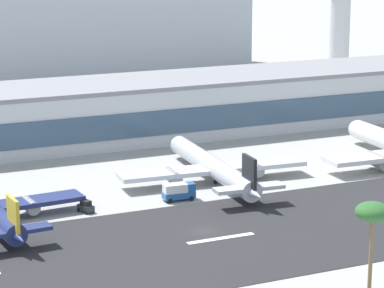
% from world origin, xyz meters
% --- Properties ---
extents(ground_plane, '(1400.00, 1400.00, 0.00)m').
position_xyz_m(ground_plane, '(0.00, 0.00, 0.00)').
color(ground_plane, '#9E9E99').
extents(runway_strip, '(800.00, 38.82, 0.08)m').
position_xyz_m(runway_strip, '(0.00, -4.39, 0.04)').
color(runway_strip, '#262628').
rests_on(runway_strip, ground_plane).
extents(runway_centreline_dash_4, '(12.00, 1.20, 0.01)m').
position_xyz_m(runway_centreline_dash_4, '(0.93, -4.39, 0.09)').
color(runway_centreline_dash_4, white).
rests_on(runway_centreline_dash_4, runway_strip).
extents(terminal_building, '(205.47, 25.69, 13.99)m').
position_xyz_m(terminal_building, '(13.39, 70.82, 7.00)').
color(terminal_building, silver).
rests_on(terminal_building, ground_plane).
extents(control_tower, '(11.44, 11.44, 37.66)m').
position_xyz_m(control_tower, '(104.30, 117.55, 22.34)').
color(control_tower, silver).
rests_on(control_tower, ground_plane).
extents(distant_hotel_block, '(136.84, 24.56, 42.51)m').
position_xyz_m(distant_hotel_block, '(27.27, 174.35, 21.25)').
color(distant_hotel_block, '#A8B2BC').
rests_on(distant_hotel_block, ground_plane).
extents(airliner_black_tail_gate_1, '(39.27, 45.01, 9.39)m').
position_xyz_m(airliner_black_tail_gate_1, '(14.55, 25.84, 2.99)').
color(airliner_black_tail_gate_1, silver).
rests_on(airliner_black_tail_gate_1, ground_plane).
extents(service_box_truck_0, '(6.12, 2.95, 3.25)m').
position_xyz_m(service_box_truck_0, '(3.22, 18.02, 1.79)').
color(service_box_truck_0, '#23569E').
rests_on(service_box_truck_0, ground_plane).
extents(service_baggage_tug_1, '(2.68, 3.54, 2.20)m').
position_xyz_m(service_baggage_tug_1, '(-14.80, 18.36, 1.05)').
color(service_baggage_tug_1, '#2D3338').
rests_on(service_baggage_tug_1, ground_plane).
extents(palm_tree_1, '(4.97, 4.97, 12.68)m').
position_xyz_m(palm_tree_1, '(10.77, -31.68, 11.02)').
color(palm_tree_1, brown).
rests_on(palm_tree_1, ground_plane).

